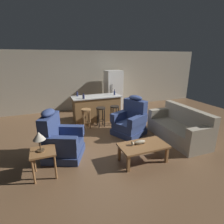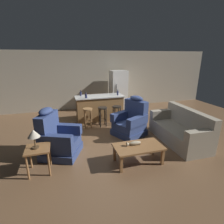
% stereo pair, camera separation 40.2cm
% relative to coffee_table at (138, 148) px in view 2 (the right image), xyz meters
% --- Properties ---
extents(ground_plane, '(12.00, 12.00, 0.00)m').
position_rel_coffee_table_xyz_m(ground_plane, '(-0.22, 1.69, -0.36)').
color(ground_plane, brown).
extents(back_wall, '(12.00, 0.05, 2.60)m').
position_rel_coffee_table_xyz_m(back_wall, '(-0.22, 4.82, 0.94)').
color(back_wall, '#A89E89').
rests_on(back_wall, ground_plane).
extents(coffee_table, '(1.10, 0.60, 0.42)m').
position_rel_coffee_table_xyz_m(coffee_table, '(0.00, 0.00, 0.00)').
color(coffee_table, olive).
rests_on(coffee_table, ground_plane).
extents(fish_figurine, '(0.34, 0.10, 0.10)m').
position_rel_coffee_table_xyz_m(fish_figurine, '(-0.09, 0.07, 0.10)').
color(fish_figurine, '#4C3823').
rests_on(fish_figurine, coffee_table).
extents(couch, '(0.87, 1.91, 0.94)m').
position_rel_coffee_table_xyz_m(couch, '(1.60, 0.64, -0.02)').
color(couch, '#9E937F').
rests_on(couch, ground_plane).
extents(recliner_near_lamp, '(1.11, 1.11, 1.20)m').
position_rel_coffee_table_xyz_m(recliner_near_lamp, '(-1.75, 0.88, 0.06)').
color(recliner_near_lamp, navy).
rests_on(recliner_near_lamp, ground_plane).
extents(recliner_near_island, '(1.13, 1.13, 1.20)m').
position_rel_coffee_table_xyz_m(recliner_near_island, '(0.43, 1.49, 0.06)').
color(recliner_near_island, navy).
rests_on(recliner_near_island, ground_plane).
extents(end_table, '(0.48, 0.48, 0.56)m').
position_rel_coffee_table_xyz_m(end_table, '(-2.13, 0.27, 0.10)').
color(end_table, olive).
rests_on(end_table, ground_plane).
extents(table_lamp, '(0.24, 0.24, 0.41)m').
position_rel_coffee_table_xyz_m(table_lamp, '(-2.16, 0.27, 0.50)').
color(table_lamp, '#4C3823').
rests_on(table_lamp, end_table).
extents(kitchen_island, '(1.80, 0.70, 0.95)m').
position_rel_coffee_table_xyz_m(kitchen_island, '(-0.22, 3.04, 0.11)').
color(kitchen_island, olive).
rests_on(kitchen_island, ground_plane).
extents(bar_stool_left, '(0.32, 0.32, 0.68)m').
position_rel_coffee_table_xyz_m(bar_stool_left, '(-0.77, 2.41, 0.11)').
color(bar_stool_left, olive).
rests_on(bar_stool_left, ground_plane).
extents(bar_stool_middle, '(0.32, 0.32, 0.68)m').
position_rel_coffee_table_xyz_m(bar_stool_middle, '(-0.25, 2.41, 0.11)').
color(bar_stool_middle, black).
rests_on(bar_stool_middle, ground_plane).
extents(bar_stool_right, '(0.32, 0.32, 0.68)m').
position_rel_coffee_table_xyz_m(bar_stool_right, '(0.26, 2.41, 0.11)').
color(bar_stool_right, black).
rests_on(bar_stool_right, ground_plane).
extents(refrigerator, '(0.70, 0.69, 1.76)m').
position_rel_coffee_table_xyz_m(refrigerator, '(0.93, 4.24, 0.52)').
color(refrigerator, white).
rests_on(refrigerator, ground_plane).
extents(bottle_tall_green, '(0.07, 0.07, 0.21)m').
position_rel_coffee_table_xyz_m(bottle_tall_green, '(-0.88, 3.26, 0.66)').
color(bottle_tall_green, '#23284C').
rests_on(bottle_tall_green, kitchen_island).
extents(bottle_short_amber, '(0.06, 0.06, 0.21)m').
position_rel_coffee_table_xyz_m(bottle_short_amber, '(0.48, 2.97, 0.67)').
color(bottle_short_amber, '#23284C').
rests_on(bottle_short_amber, kitchen_island).
extents(bottle_wine_dark, '(0.08, 0.08, 0.20)m').
position_rel_coffee_table_xyz_m(bottle_wine_dark, '(-0.75, 2.79, 0.66)').
color(bottle_wine_dark, '#23284C').
rests_on(bottle_wine_dark, kitchen_island).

